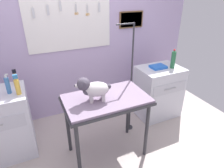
% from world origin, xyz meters
% --- Properties ---
extents(ground, '(4.40, 4.00, 0.04)m').
position_xyz_m(ground, '(0.00, 0.00, -0.02)').
color(ground, '#B3A59F').
extents(rear_wall_panel, '(4.00, 0.09, 2.30)m').
position_xyz_m(rear_wall_panel, '(0.00, 1.28, 1.16)').
color(rear_wall_panel, '#B39EC7').
rests_on(rear_wall_panel, ground).
extents(grooming_table, '(0.99, 0.60, 0.85)m').
position_xyz_m(grooming_table, '(-0.03, 0.10, 0.75)').
color(grooming_table, '#2D2D33').
rests_on(grooming_table, ground).
extents(grooming_arm, '(0.30, 0.11, 1.60)m').
position_xyz_m(grooming_arm, '(0.48, 0.42, 0.75)').
color(grooming_arm, '#2D2D33').
rests_on(grooming_arm, ground).
extents(dog, '(0.39, 0.24, 0.29)m').
position_xyz_m(dog, '(-0.18, 0.10, 1.00)').
color(dog, silver).
rests_on(dog, grooming_table).
extents(cabinet_right, '(0.68, 0.54, 0.85)m').
position_xyz_m(cabinet_right, '(1.11, 0.58, 0.42)').
color(cabinet_right, silver).
rests_on(cabinet_right, ground).
extents(shampoo_bottle, '(0.06, 0.06, 0.24)m').
position_xyz_m(shampoo_bottle, '(-0.93, 0.54, 0.98)').
color(shampoo_bottle, gold).
rests_on(shampoo_bottle, counter_left).
extents(detangler_spray, '(0.05, 0.05, 0.24)m').
position_xyz_m(detangler_spray, '(-1.03, 0.61, 0.98)').
color(detangler_spray, '#3F77B8').
rests_on(detangler_spray, counter_left).
extents(spray_bottle_tall, '(0.05, 0.05, 0.19)m').
position_xyz_m(spray_bottle_tall, '(-0.95, 0.85, 0.96)').
color(spray_bottle_tall, gold).
rests_on(spray_bottle_tall, counter_left).
extents(soda_bottle, '(0.07, 0.07, 0.30)m').
position_xyz_m(soda_bottle, '(1.27, 0.52, 0.99)').
color(soda_bottle, '#27653D').
rests_on(soda_bottle, cabinet_right).
extents(supply_tray, '(0.24, 0.18, 0.04)m').
position_xyz_m(supply_tray, '(1.07, 0.61, 0.86)').
color(supply_tray, blue).
rests_on(supply_tray, cabinet_right).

